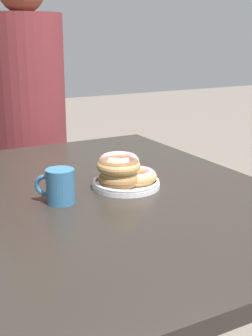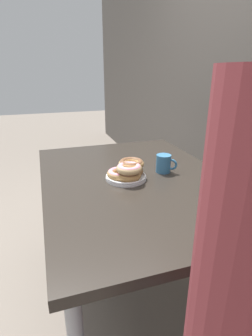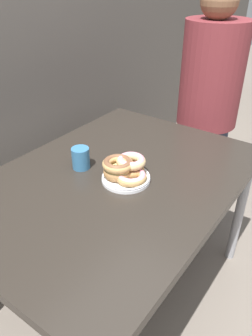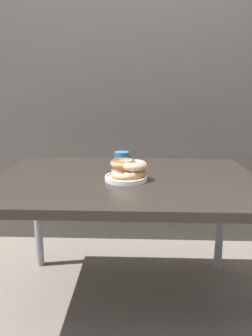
# 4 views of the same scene
# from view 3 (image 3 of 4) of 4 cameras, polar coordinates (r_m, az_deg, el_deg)

# --- Properties ---
(ground_plane) EXTENTS (14.00, 14.00, 0.00)m
(ground_plane) POSITION_cam_3_polar(r_m,az_deg,el_deg) (1.80, 6.53, -24.50)
(ground_plane) COLOR #70665B
(dining_table) EXTENTS (1.30, 0.93, 0.73)m
(dining_table) POSITION_cam_3_polar(r_m,az_deg,el_deg) (1.43, -1.96, -3.70)
(dining_table) COLOR #28231E
(dining_table) RESTS_ON ground_plane
(donut_plate) EXTENTS (0.21, 0.22, 0.09)m
(donut_plate) POSITION_cam_3_polar(r_m,az_deg,el_deg) (1.35, -0.09, -0.35)
(donut_plate) COLOR white
(donut_plate) RESTS_ON dining_table
(coffee_mug) EXTENTS (0.09, 0.10, 0.10)m
(coffee_mug) POSITION_cam_3_polar(r_m,az_deg,el_deg) (1.44, -7.90, 1.81)
(coffee_mug) COLOR teal
(coffee_mug) RESTS_ON dining_table
(person_figure) EXTENTS (0.36, 0.36, 1.44)m
(person_figure) POSITION_cam_3_polar(r_m,az_deg,el_deg) (2.06, 14.18, 10.89)
(person_figure) COLOR #232838
(person_figure) RESTS_ON ground_plane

